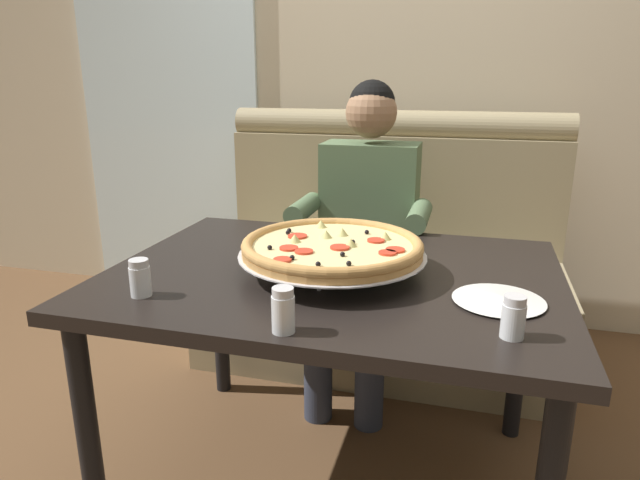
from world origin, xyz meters
TOP-DOWN VIEW (x-y plane):
  - ground_plane at (0.00, 0.00)m, footprint 16.00×16.00m
  - back_wall_with_window at (0.00, 1.53)m, footprint 6.00×0.12m
  - window_panel at (-1.36, 1.45)m, footprint 1.10×0.02m
  - booth_bench at (0.00, 0.96)m, footprint 1.61×0.78m
  - dining_table at (0.00, 0.00)m, footprint 1.31×0.98m
  - diner_main at (-0.04, 0.69)m, footprint 0.54×0.64m
  - pizza at (-0.00, -0.02)m, footprint 0.54×0.54m
  - shaker_parmesan at (-0.44, -0.32)m, footprint 0.05×0.05m
  - shaker_pepper_flakes at (0.48, -0.32)m, footprint 0.05×0.05m
  - shaker_oregano at (-0.01, -0.43)m, footprint 0.05×0.05m
  - plate_near_left at (0.46, -0.12)m, footprint 0.23×0.23m
  - patio_chair at (-1.44, 2.23)m, footprint 0.40×0.40m

SIDE VIEW (x-z plane):
  - ground_plane at x=0.00m, z-range 0.00..0.00m
  - booth_bench at x=0.00m, z-range -0.17..0.96m
  - patio_chair at x=-1.44m, z-range 0.09..0.95m
  - dining_table at x=0.00m, z-range 0.29..1.02m
  - diner_main at x=-0.04m, z-range 0.07..1.35m
  - plate_near_left at x=0.46m, z-range 0.74..0.75m
  - shaker_pepper_flakes at x=0.48m, z-range 0.73..0.83m
  - shaker_parmesan at x=-0.44m, z-range 0.73..0.83m
  - shaker_oregano at x=-0.01m, z-range 0.73..0.83m
  - pizza at x=0.00m, z-range 0.76..0.87m
  - back_wall_with_window at x=0.00m, z-range 0.00..2.80m
  - window_panel at x=-1.36m, z-range 0.00..2.80m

